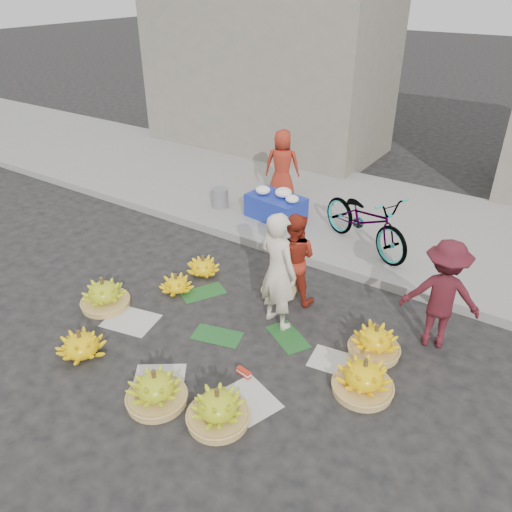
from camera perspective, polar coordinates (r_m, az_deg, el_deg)
The scene contains 23 objects.
ground at distance 6.81m, azimuth -2.76°, elevation -8.51°, with size 80.00×80.00×0.00m, color black.
curb at distance 8.33m, azimuth 6.14°, elevation -0.22°, with size 40.00×0.25×0.15m, color gray.
sidewalk at distance 10.06m, azimuth 11.80°, elevation 4.71°, with size 40.00×4.00×0.12m, color gray.
building_left at distance 13.73m, azimuth 1.41°, elevation 20.49°, with size 6.00×3.00×4.00m, color gray.
newspaper_scatter at distance 6.34m, azimuth -7.10°, elevation -12.18°, with size 3.20×1.80×0.00m, color beige, non-canonical shape.
banana_leaves at distance 6.98m, azimuth -2.46°, elevation -7.36°, with size 2.00×1.00×0.00m, color #194C20, non-canonical shape.
banana_bunch_0 at distance 7.48m, azimuth -16.97°, elevation -4.17°, with size 0.72×0.72×0.46m.
banana_bunch_1 at distance 6.69m, azimuth -19.39°, elevation -9.50°, with size 0.75×0.75×0.38m.
banana_bunch_2 at distance 5.82m, azimuth -11.41°, elevation -14.63°, with size 0.67×0.67×0.46m.
banana_bunch_3 at distance 5.54m, azimuth -4.41°, elevation -16.88°, with size 0.74×0.74×0.46m.
banana_bunch_4 at distance 5.96m, azimuth 12.22°, elevation -13.41°, with size 0.70×0.70×0.47m.
banana_bunch_5 at distance 6.51m, azimuth 13.45°, elevation -9.45°, with size 0.73×0.73×0.44m.
banana_bunch_6 at distance 7.60m, azimuth -9.12°, elevation -3.17°, with size 0.47×0.47×0.31m.
banana_bunch_7 at distance 7.96m, azimuth -6.07°, elevation -1.16°, with size 0.57×0.57×0.33m.
basket_spare at distance 7.52m, azimuth 2.59°, elevation -4.09°, with size 0.51×0.51×0.06m, color #B38B4B.
incense_stack at distance 6.13m, azimuth -1.41°, elevation -13.17°, with size 0.19×0.06×0.08m, color red.
vendor_cream at distance 6.49m, azimuth 2.53°, elevation -1.73°, with size 0.61×0.40×1.66m, color beige.
vendor_red at distance 7.05m, azimuth 4.30°, elevation -0.32°, with size 0.67×0.52×1.38m, color #AE311A.
man_striped at distance 6.59m, azimuth 20.47°, elevation -4.18°, with size 0.96×0.55×1.48m, color maroon.
flower_table at distance 9.46m, azimuth 2.31°, elevation 5.77°, with size 1.14×0.81×0.61m.
grey_bucket at distance 9.98m, azimuth -4.14°, elevation 6.66°, with size 0.33×0.33×0.38m, color slate.
flower_vendor at distance 10.16m, azimuth 3.01°, elevation 10.31°, with size 0.70×0.46×1.43m, color #AE311A.
bicycle at distance 8.48m, azimuth 12.42°, elevation 4.06°, with size 1.96×0.68×1.03m, color gray.
Camera 1 is at (3.22, -4.27, 4.22)m, focal length 35.00 mm.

